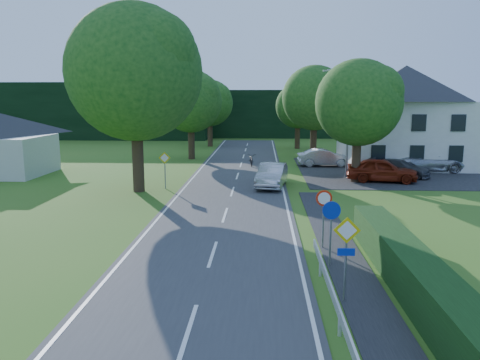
{
  "coord_description": "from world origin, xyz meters",
  "views": [
    {
      "loc": [
        1.85,
        -5.05,
        5.94
      ],
      "look_at": [
        0.78,
        17.76,
        1.9
      ],
      "focal_mm": 35.0,
      "sensor_mm": 36.0,
      "label": 1
    }
  ],
  "objects_px": {
    "streetlight": "(346,118)",
    "parked_car_red": "(382,170)",
    "moving_car": "(272,175)",
    "parked_car_silver_b": "(428,162)",
    "parked_car_grey": "(399,168)",
    "motorcycle": "(251,160)",
    "parasol": "(375,156)",
    "parked_car_silver_a": "(324,158)"
  },
  "relations": [
    {
      "from": "streetlight",
      "to": "parked_car_red",
      "type": "relative_size",
      "value": 1.64
    },
    {
      "from": "moving_car",
      "to": "parked_car_silver_b",
      "type": "distance_m",
      "value": 14.56
    },
    {
      "from": "moving_car",
      "to": "parked_car_grey",
      "type": "xyz_separation_m",
      "value": [
        9.61,
        4.37,
        -0.13
      ]
    },
    {
      "from": "motorcycle",
      "to": "moving_car",
      "type": "bearing_deg",
      "value": -85.11
    },
    {
      "from": "parked_car_grey",
      "to": "parasol",
      "type": "xyz_separation_m",
      "value": [
        -0.66,
        4.66,
        0.31
      ]
    },
    {
      "from": "parked_car_grey",
      "to": "streetlight",
      "type": "bearing_deg",
      "value": 119.16
    },
    {
      "from": "moving_car",
      "to": "streetlight",
      "type": "bearing_deg",
      "value": 46.01
    },
    {
      "from": "motorcycle",
      "to": "parked_car_silver_a",
      "type": "bearing_deg",
      "value": -3.81
    },
    {
      "from": "motorcycle",
      "to": "parked_car_silver_b",
      "type": "bearing_deg",
      "value": -14.3
    },
    {
      "from": "parked_car_silver_a",
      "to": "parked_car_grey",
      "type": "relative_size",
      "value": 1.01
    },
    {
      "from": "streetlight",
      "to": "moving_car",
      "type": "height_order",
      "value": "streetlight"
    },
    {
      "from": "streetlight",
      "to": "parasol",
      "type": "xyz_separation_m",
      "value": [
        3.42,
        4.84,
        -3.46
      ]
    },
    {
      "from": "moving_car",
      "to": "motorcycle",
      "type": "height_order",
      "value": "moving_car"
    },
    {
      "from": "streetlight",
      "to": "motorcycle",
      "type": "distance_m",
      "value": 9.75
    },
    {
      "from": "parked_car_silver_a",
      "to": "parasol",
      "type": "xyz_separation_m",
      "value": [
        4.24,
        -0.65,
        0.21
      ]
    },
    {
      "from": "parasol",
      "to": "moving_car",
      "type": "bearing_deg",
      "value": -134.73
    },
    {
      "from": "streetlight",
      "to": "parked_car_grey",
      "type": "height_order",
      "value": "streetlight"
    },
    {
      "from": "parked_car_silver_b",
      "to": "parasol",
      "type": "xyz_separation_m",
      "value": [
        -3.73,
        1.9,
        0.17
      ]
    },
    {
      "from": "moving_car",
      "to": "motorcycle",
      "type": "bearing_deg",
      "value": 108.14
    },
    {
      "from": "parked_car_silver_a",
      "to": "parked_car_silver_b",
      "type": "bearing_deg",
      "value": -110.94
    },
    {
      "from": "parked_car_silver_b",
      "to": "parked_car_grey",
      "type": "bearing_deg",
      "value": 127.22
    },
    {
      "from": "motorcycle",
      "to": "parked_car_silver_b",
      "type": "height_order",
      "value": "parked_car_silver_b"
    },
    {
      "from": "streetlight",
      "to": "parasol",
      "type": "bearing_deg",
      "value": 54.7
    },
    {
      "from": "moving_car",
      "to": "parked_car_silver_b",
      "type": "height_order",
      "value": "parked_car_silver_b"
    },
    {
      "from": "parked_car_red",
      "to": "parked_car_grey",
      "type": "xyz_separation_m",
      "value": [
        1.79,
        2.12,
        -0.18
      ]
    },
    {
      "from": "parked_car_grey",
      "to": "parked_car_silver_b",
      "type": "bearing_deg",
      "value": -21.26
    },
    {
      "from": "parasol",
      "to": "streetlight",
      "type": "bearing_deg",
      "value": -125.3
    },
    {
      "from": "motorcycle",
      "to": "parked_car_grey",
      "type": "relative_size",
      "value": 0.45
    },
    {
      "from": "parked_car_red",
      "to": "motorcycle",
      "type": "bearing_deg",
      "value": 61.75
    },
    {
      "from": "streetlight",
      "to": "moving_car",
      "type": "bearing_deg",
      "value": -142.77
    },
    {
      "from": "motorcycle",
      "to": "streetlight",
      "type": "bearing_deg",
      "value": -41.73
    },
    {
      "from": "parked_car_silver_a",
      "to": "motorcycle",
      "type": "bearing_deg",
      "value": 87.43
    },
    {
      "from": "motorcycle",
      "to": "parked_car_red",
      "type": "distance_m",
      "value": 11.95
    },
    {
      "from": "moving_car",
      "to": "parked_car_silver_b",
      "type": "bearing_deg",
      "value": 38.16
    },
    {
      "from": "parked_car_grey",
      "to": "moving_car",
      "type": "bearing_deg",
      "value": 141.21
    },
    {
      "from": "parked_car_silver_a",
      "to": "parked_car_grey",
      "type": "distance_m",
      "value": 7.23
    },
    {
      "from": "moving_car",
      "to": "parked_car_red",
      "type": "xyz_separation_m",
      "value": [
        7.82,
        2.26,
        0.05
      ]
    },
    {
      "from": "motorcycle",
      "to": "parked_car_silver_a",
      "type": "height_order",
      "value": "parked_car_silver_a"
    },
    {
      "from": "parked_car_red",
      "to": "parasol",
      "type": "relative_size",
      "value": 2.28
    },
    {
      "from": "streetlight",
      "to": "parked_car_silver_b",
      "type": "bearing_deg",
      "value": 22.32
    },
    {
      "from": "parked_car_silver_a",
      "to": "parasol",
      "type": "relative_size",
      "value": 2.14
    },
    {
      "from": "parked_car_silver_b",
      "to": "parasol",
      "type": "distance_m",
      "value": 4.19
    }
  ]
}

